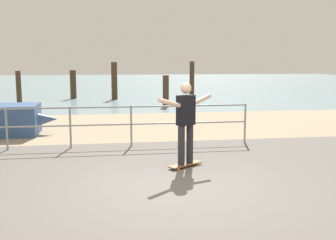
{
  "coord_description": "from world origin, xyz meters",
  "views": [
    {
      "loc": [
        -1.06,
        -6.41,
        2.14
      ],
      "look_at": [
        0.26,
        2.0,
        0.9
      ],
      "focal_mm": 42.79,
      "sensor_mm": 36.0,
      "label": 1
    }
  ],
  "objects": [
    {
      "name": "sea_surface",
      "position": [
        0.0,
        35.0,
        0.0
      ],
      "size": [
        72.0,
        50.0,
        0.04
      ],
      "primitive_type": "cube",
      "color": "#75939E",
      "rests_on": "ground"
    },
    {
      "name": "groyne_post_1",
      "position": [
        -5.25,
        14.13,
        0.85
      ],
      "size": [
        0.25,
        0.25,
        1.7
      ],
      "primitive_type": "cylinder",
      "color": "#422D1E",
      "rests_on": "ground"
    },
    {
      "name": "groyne_post_4",
      "position": [
        1.82,
        12.61,
        0.75
      ],
      "size": [
        0.3,
        0.3,
        1.5
      ],
      "primitive_type": "cylinder",
      "color": "#422D1E",
      "rests_on": "ground"
    },
    {
      "name": "beach_strip",
      "position": [
        0.0,
        7.0,
        0.0
      ],
      "size": [
        24.0,
        6.0,
        0.04
      ],
      "primitive_type": "cube",
      "color": "tan",
      "rests_on": "ground"
    },
    {
      "name": "railing_fence",
      "position": [
        -2.69,
        3.6,
        0.69
      ],
      "size": [
        10.58,
        0.05,
        1.05
      ],
      "color": "gray",
      "rests_on": "ground"
    },
    {
      "name": "skateboard",
      "position": [
        0.52,
        1.37,
        0.07
      ],
      "size": [
        0.78,
        0.61,
        0.08
      ],
      "color": "brown",
      "rests_on": "ground"
    },
    {
      "name": "groyne_post_2",
      "position": [
        -2.89,
        17.44,
        0.83
      ],
      "size": [
        0.35,
        0.35,
        1.66
      ],
      "primitive_type": "cylinder",
      "color": "#422D1E",
      "rests_on": "ground"
    },
    {
      "name": "groyne_post_5",
      "position": [
        4.18,
        17.54,
        1.08
      ],
      "size": [
        0.29,
        0.29,
        2.16
      ],
      "primitive_type": "cylinder",
      "color": "#422D1E",
      "rests_on": "ground"
    },
    {
      "name": "ground_plane",
      "position": [
        0.0,
        -1.0,
        0.0
      ],
      "size": [
        24.0,
        10.0,
        0.04
      ],
      "primitive_type": "cube",
      "color": "#605B56",
      "rests_on": "ground"
    },
    {
      "name": "groyne_post_3",
      "position": [
        -0.54,
        16.6,
        1.06
      ],
      "size": [
        0.33,
        0.33,
        2.12
      ],
      "primitive_type": "cylinder",
      "color": "#422D1E",
      "rests_on": "ground"
    },
    {
      "name": "skateboarder",
      "position": [
        0.52,
        1.37,
        1.02
      ],
      "size": [
        1.26,
        0.87,
        1.65
      ],
      "color": "#26262B",
      "rests_on": "skateboard"
    }
  ]
}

